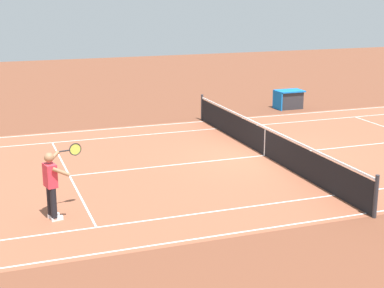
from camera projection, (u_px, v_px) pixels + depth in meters
The scene contains 6 objects.
ground_plane at pixel (265, 156), 19.37m from camera, with size 60.00×60.00×0.00m, color brown.
court_slab at pixel (265, 155), 19.37m from camera, with size 24.20×11.40×0.00m, color #935138.
court_line_markings at pixel (265, 155), 19.37m from camera, with size 23.85×11.05×0.01m.
tennis_net at pixel (265, 141), 19.24m from camera, with size 0.10×11.70×1.08m.
tennis_player_near at pixel (52, 182), 13.80m from camera, with size 1.00×0.85×1.70m.
equipment_cart_tarped at pixel (288, 99), 26.88m from camera, with size 1.25×0.84×0.85m.
Camera 1 is at (8.62, 16.68, 5.32)m, focal length 54.87 mm.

